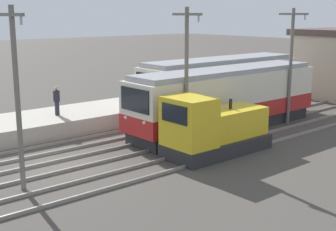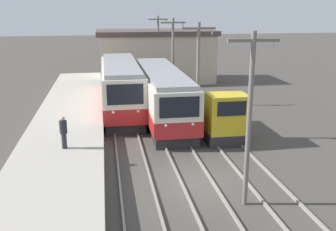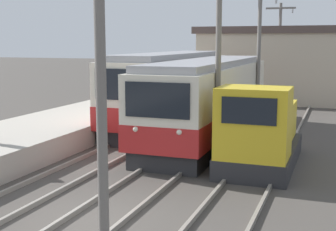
# 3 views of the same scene
# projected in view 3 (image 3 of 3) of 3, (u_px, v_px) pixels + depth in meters

# --- Properties ---
(ground_plane) EXTENTS (200.00, 200.00, 0.00)m
(ground_plane) POSITION_uv_depth(u_px,v_px,m) (90.00, 219.00, 11.79)
(ground_plane) COLOR #47423D
(track_left) EXTENTS (1.54, 60.00, 0.14)m
(track_left) POSITION_uv_depth(u_px,v_px,m) (5.00, 204.00, 12.67)
(track_left) COLOR gray
(track_left) RESTS_ON ground
(track_center) EXTENTS (1.54, 60.00, 0.14)m
(track_center) POSITION_uv_depth(u_px,v_px,m) (97.00, 218.00, 11.71)
(track_center) COLOR gray
(track_center) RESTS_ON ground
(commuter_train_left) EXTENTS (2.84, 12.43, 3.86)m
(commuter_train_left) POSITION_uv_depth(u_px,v_px,m) (171.00, 92.00, 24.75)
(commuter_train_left) COLOR #28282B
(commuter_train_left) RESTS_ON ground
(commuter_train_center) EXTENTS (2.84, 13.40, 3.63)m
(commuter_train_center) POSITION_uv_depth(u_px,v_px,m) (210.00, 102.00, 21.45)
(commuter_train_center) COLOR #28282B
(commuter_train_center) RESTS_ON ground
(shunting_locomotive) EXTENTS (2.40, 5.63, 3.00)m
(shunting_locomotive) POSITION_uv_depth(u_px,v_px,m) (261.00, 133.00, 16.63)
(shunting_locomotive) COLOR #28282B
(shunting_locomotive) RESTS_ON ground
(catenary_mast_near) EXTENTS (2.00, 0.20, 7.04)m
(catenary_mast_near) POSITION_uv_depth(u_px,v_px,m) (101.00, 75.00, 8.37)
(catenary_mast_near) COLOR slate
(catenary_mast_near) RESTS_ON ground
(catenary_mast_mid) EXTENTS (2.00, 0.20, 7.04)m
(catenary_mast_mid) POSITION_uv_depth(u_px,v_px,m) (218.00, 59.00, 16.36)
(catenary_mast_mid) COLOR slate
(catenary_mast_mid) RESTS_ON ground
(catenary_mast_far) EXTENTS (2.00, 0.20, 7.04)m
(catenary_mast_far) POSITION_uv_depth(u_px,v_px,m) (259.00, 53.00, 24.34)
(catenary_mast_far) COLOR slate
(catenary_mast_far) RESTS_ON ground
(catenary_mast_distant) EXTENTS (2.00, 0.20, 7.04)m
(catenary_mast_distant) POSITION_uv_depth(u_px,v_px,m) (279.00, 50.00, 32.32)
(catenary_mast_distant) COLOR slate
(catenary_mast_distant) RESTS_ON ground
(station_building) EXTENTS (12.60, 6.30, 5.50)m
(station_building) POSITION_uv_depth(u_px,v_px,m) (284.00, 64.00, 34.85)
(station_building) COLOR beige
(station_building) RESTS_ON ground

